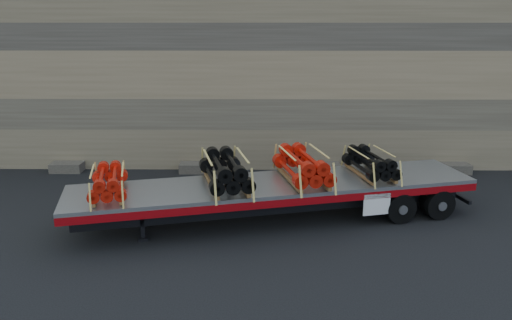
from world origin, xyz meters
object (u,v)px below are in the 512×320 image
Objects in this scene: bundle_midrear at (303,167)px; bundle_rear at (370,164)px; trailer at (274,201)px; bundle_front at (109,183)px; bundle_midfront at (226,172)px.

bundle_rear is (2.09, 0.51, -0.06)m from bundle_midrear.
trailer is 4.72m from bundle_front.
bundle_rear is (2.92, 0.71, 0.95)m from trailer.
bundle_front is 5.47m from bundle_midrear.
trailer is at bearing -0.00° from bundle_front.
bundle_front is 0.80× the size of bundle_midfront.
trailer is 6.14× the size of bundle_front.
bundle_rear reaches higher than bundle_front.
bundle_midfront is at bearing 180.00° from bundle_rear.
bundle_midfront is at bearing 0.00° from bundle_front.
bundle_midfront is 2.28m from bundle_midrear.
bundle_rear reaches higher than trailer.
bundle_front reaches higher than trailer.
bundle_midrear is (0.82, 0.20, 1.01)m from trailer.
bundle_midrear is (5.31, 1.29, 0.08)m from bundle_front.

